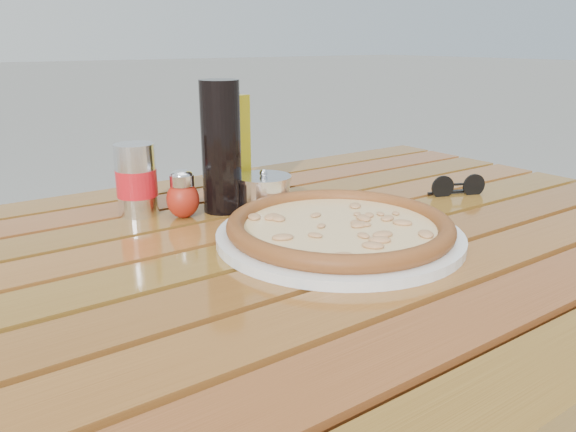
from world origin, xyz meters
TOP-DOWN VIEW (x-y plane):
  - table at (0.00, -0.00)m, footprint 1.40×0.90m
  - plate at (0.05, -0.04)m, footprint 0.44×0.44m
  - pizza at (0.05, -0.04)m, footprint 0.36×0.36m
  - pepper_shaker at (-0.09, 0.19)m, footprint 0.06×0.06m
  - oregano_shaker at (-0.00, 0.20)m, footprint 0.06×0.06m
  - dark_bottle at (-0.02, 0.19)m, footprint 0.08×0.08m
  - soda_can at (-0.14, 0.25)m, footprint 0.08×0.08m
  - olive_oil_cruet at (0.03, 0.24)m, footprint 0.06×0.06m
  - parmesan_tin at (0.04, 0.16)m, footprint 0.11×0.11m
  - sunglasses at (0.39, 0.02)m, footprint 0.11×0.06m

SIDE VIEW (x-z plane):
  - table at x=0.00m, z-range 0.30..1.05m
  - plate at x=0.05m, z-range 0.75..0.76m
  - sunglasses at x=0.39m, z-range 0.74..0.79m
  - pizza at x=0.05m, z-range 0.76..0.79m
  - parmesan_tin at x=0.04m, z-range 0.74..0.82m
  - pepper_shaker at x=-0.09m, z-range 0.75..0.83m
  - oregano_shaker at x=0.00m, z-range 0.75..0.83m
  - soda_can at x=-0.14m, z-range 0.75..0.87m
  - olive_oil_cruet at x=0.03m, z-range 0.74..0.95m
  - dark_bottle at x=-0.02m, z-range 0.75..0.97m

